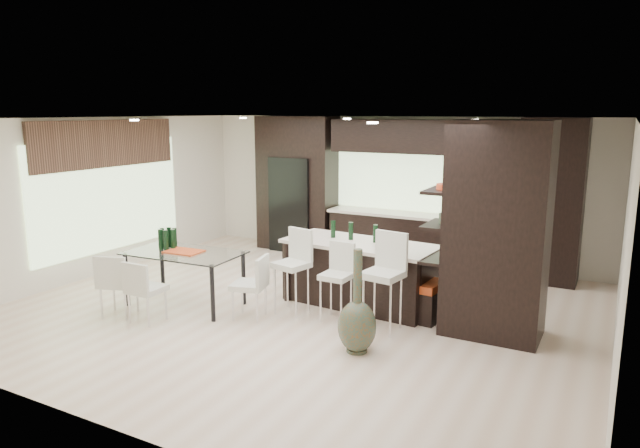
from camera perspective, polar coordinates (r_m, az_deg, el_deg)
The scene contains 22 objects.
ground at distance 8.28m, azimuth -1.99°, elevation -8.56°, with size 8.00×8.00×0.00m, color beige.
back_wall at distance 11.04m, azimuth 7.15°, elevation 3.62°, with size 8.00×0.02×2.70m, color white.
left_wall at distance 10.50m, azimuth -21.29°, elevation 2.53°, with size 0.02×7.00×2.70m, color white.
right_wall at distance 6.87m, azimuth 28.14°, elevation -2.32°, with size 0.02×7.00×2.70m, color white.
ceiling at distance 7.78m, azimuth -2.13°, elevation 10.48°, with size 8.00×7.00×0.02m, color white.
window_left at distance 10.60m, azimuth -20.33°, elevation 2.67°, with size 0.04×3.20×1.90m, color #B2D199.
window_back at distance 10.78m, azimuth 10.08°, elevation 4.42°, with size 3.40×0.04×1.20m, color #B2D199.
stone_accent at distance 10.49m, azimuth -20.56°, elevation 7.53°, with size 0.08×3.00×0.80m, color brown.
ceiling_spots at distance 8.00m, azimuth -1.21°, elevation 10.37°, with size 4.00×3.00×0.02m, color white.
back_cabinetry at distance 10.57m, azimuth 9.04°, elevation 3.22°, with size 6.80×0.68×2.70m, color black.
refrigerator at distance 11.59m, azimuth -2.38°, elevation 2.05°, with size 0.90×0.68×1.90m, color black.
partition_column at distance 7.39m, azimuth 17.29°, elevation -0.62°, with size 1.20×0.80×2.70m, color black.
kitchen_island at distance 8.39m, azimuth 3.99°, elevation -4.94°, with size 2.24×0.96×0.93m, color black.
stool_left at distance 8.02m, azimuth -2.85°, elevation -5.60°, with size 0.42×0.42×0.96m, color silver.
stool_mid at distance 7.74m, azimuth 1.62°, elevation -6.61°, with size 0.38×0.38×0.86m, color silver.
stool_right at distance 7.41m, azimuth 6.27°, elevation -6.79°, with size 0.46×0.46×1.03m, color silver.
bench at distance 8.15m, azimuth 7.36°, elevation -6.95°, with size 1.40×0.54×0.54m, color black.
floor_vase at distance 6.71m, azimuth 3.75°, elevation -7.72°, with size 0.46×0.46×1.25m, color #404834, non-canonical shape.
dining_table at distance 8.57m, azimuth -13.31°, elevation -5.34°, with size 1.66×0.93×0.80m, color white.
chair_near at distance 8.05m, azimuth -16.91°, elevation -6.66°, with size 0.43×0.43×0.79m, color silver.
chair_far at distance 8.40m, azimuth -19.48°, elevation -5.94°, with size 0.45×0.45×0.83m, color silver.
chair_end at distance 7.89m, azimuth -7.11°, elevation -6.53°, with size 0.44×0.44×0.81m, color silver.
Camera 1 is at (3.93, -6.72, 2.81)m, focal length 32.00 mm.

